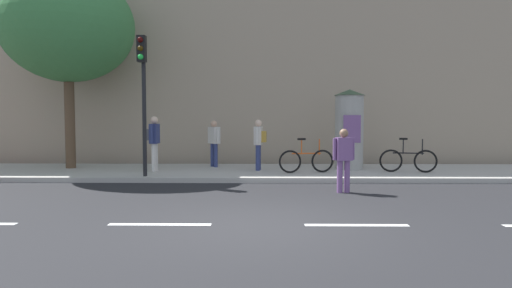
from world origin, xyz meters
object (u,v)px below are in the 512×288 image
pedestrian_in_dark_shirt (344,156)px  pedestrian_tallest (214,139)px  pedestrian_with_backpack (259,140)px  bicycle_upright (306,160)px  traffic_light (143,82)px  street_tree (68,27)px  pedestrian_with_bag (154,139)px  poster_column (349,129)px  bicycle_leaning (408,160)px

pedestrian_in_dark_shirt → pedestrian_tallest: 5.86m
pedestrian_with_backpack → bicycle_upright: (1.49, -0.69, -0.61)m
traffic_light → street_tree: bearing=144.4°
pedestrian_with_backpack → bicycle_upright: size_ratio=0.95×
traffic_light → bicycle_upright: bearing=11.8°
pedestrian_in_dark_shirt → pedestrian_with_bag: bearing=149.8°
poster_column → bicycle_upright: 2.12m
poster_column → bicycle_leaning: (1.69, -0.92, -0.97)m
poster_column → pedestrian_with_backpack: bearing=-172.4°
traffic_light → pedestrian_with_bag: size_ratio=2.30×
poster_column → bicycle_leaning: poster_column is taller
pedestrian_in_dark_shirt → bicycle_leaning: size_ratio=0.91×
bicycle_leaning → bicycle_upright: bearing=-176.9°
traffic_light → bicycle_upright: (4.84, 1.01, -2.36)m
pedestrian_with_bag → bicycle_leaning: pedestrian_with_bag is taller
bicycle_upright → pedestrian_tallest: bearing=151.1°
pedestrian_with_backpack → bicycle_leaning: pedestrian_with_backpack is taller
pedestrian_tallest → bicycle_upright: (3.08, -1.70, -0.58)m
street_tree → bicycle_leaning: (11.21, -1.06, -4.42)m
traffic_light → poster_column: 6.86m
traffic_light → poster_column: bearing=18.2°
street_tree → pedestrian_tallest: street_tree is taller
bicycle_upright → poster_column: bearing=35.3°
pedestrian_in_dark_shirt → pedestrian_with_backpack: 4.12m
pedestrian_tallest → street_tree: bearing=-174.5°
poster_column → street_tree: size_ratio=0.40×
pedestrian_in_dark_shirt → pedestrian_tallest: (-3.73, 4.52, 0.20)m
pedestrian_with_backpack → pedestrian_tallest: pedestrian_with_backpack is taller
street_tree → pedestrian_in_dark_shirt: bearing=-25.1°
traffic_light → pedestrian_in_dark_shirt: traffic_light is taller
street_tree → pedestrian_tallest: size_ratio=4.11×
pedestrian_tallest → bicycle_upright: bearing=-28.9°
street_tree → pedestrian_in_dark_shirt: street_tree is taller
pedestrian_in_dark_shirt → pedestrian_tallest: pedestrian_tallest is taller
traffic_light → pedestrian_with_bag: traffic_light is taller
pedestrian_in_dark_shirt → pedestrian_with_backpack: size_ratio=0.96×
poster_column → bicycle_leaning: 2.16m
pedestrian_with_backpack → bicycle_upright: 1.75m
bicycle_leaning → pedestrian_in_dark_shirt: bearing=-130.8°
pedestrian_in_dark_shirt → bicycle_upright: bearing=103.0°
pedestrian_in_dark_shirt → bicycle_upright: 2.92m
traffic_light → bicycle_leaning: (8.08, 1.18, -2.36)m
pedestrian_in_dark_shirt → pedestrian_with_bag: pedestrian_with_bag is taller
pedestrian_in_dark_shirt → pedestrian_with_backpack: bearing=121.4°
pedestrian_tallest → pedestrian_with_bag: bearing=-144.4°
street_tree → pedestrian_tallest: bearing=5.5°
traffic_light → bicycle_leaning: traffic_light is taller
pedestrian_with_bag → traffic_light: bearing=-88.0°
pedestrian_with_bag → bicycle_upright: bearing=-4.7°
poster_column → street_tree: bearing=179.2°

